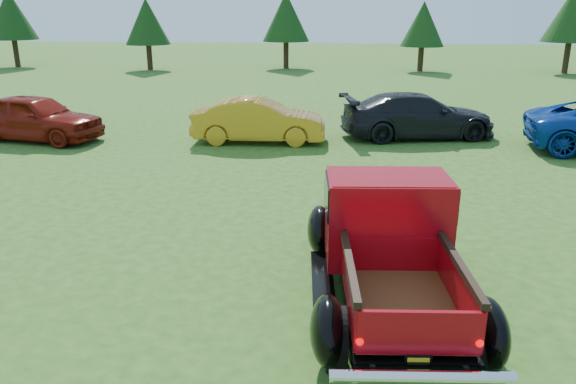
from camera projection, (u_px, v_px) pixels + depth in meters
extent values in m
plane|color=#294D16|center=(273.00, 260.00, 9.29)|extent=(120.00, 120.00, 0.00)
cylinder|color=#332114|center=(16.00, 53.00, 39.44)|extent=(0.36, 0.36, 1.87)
cone|color=black|center=(11.00, 15.00, 38.63)|extent=(3.33, 3.33, 3.33)
cylinder|color=#332114|center=(150.00, 57.00, 37.58)|extent=(0.36, 0.36, 1.66)
cone|color=black|center=(147.00, 21.00, 36.86)|extent=(2.94, 2.94, 2.94)
cylinder|color=#332114|center=(286.00, 55.00, 38.59)|extent=(0.36, 0.36, 1.80)
cone|color=black|center=(286.00, 17.00, 37.81)|extent=(3.20, 3.20, 3.20)
cylinder|color=#332114|center=(421.00, 59.00, 36.83)|extent=(0.36, 0.36, 1.58)
cone|color=black|center=(423.00, 24.00, 36.14)|extent=(2.82, 2.82, 2.82)
cylinder|color=#332114|center=(566.00, 58.00, 35.44)|extent=(0.36, 0.36, 1.94)
cone|color=black|center=(573.00, 13.00, 34.60)|extent=(3.46, 3.46, 3.46)
cylinder|color=black|center=(336.00, 339.00, 6.40)|extent=(0.29, 0.77, 0.76)
cylinder|color=black|center=(478.00, 341.00, 6.37)|extent=(0.29, 0.77, 0.76)
cylinder|color=black|center=(325.00, 236.00, 9.29)|extent=(0.29, 0.77, 0.76)
cylinder|color=black|center=(423.00, 237.00, 9.25)|extent=(0.29, 0.77, 0.76)
cube|color=black|center=(387.00, 274.00, 7.86)|extent=(1.67, 4.55, 0.19)
cube|color=#9B0811|center=(375.00, 210.00, 9.22)|extent=(1.72, 1.54, 0.59)
cube|color=silver|center=(370.00, 196.00, 9.92)|extent=(1.52, 0.17, 0.47)
cube|color=#9B0811|center=(387.00, 218.00, 7.95)|extent=(1.77, 1.22, 1.23)
cube|color=black|center=(388.00, 196.00, 7.85)|extent=(1.80, 1.13, 0.47)
cube|color=#9B0811|center=(389.00, 179.00, 7.77)|extent=(1.69, 1.12, 0.08)
cube|color=brown|center=(402.00, 307.00, 6.68)|extent=(1.42, 1.99, 0.05)
cube|color=#9B0811|center=(349.00, 288.00, 6.62)|extent=(0.19, 1.90, 0.49)
cube|color=#9B0811|center=(458.00, 289.00, 6.59)|extent=(0.19, 1.90, 0.49)
cube|color=#9B0811|center=(391.00, 255.00, 7.51)|extent=(1.28, 0.15, 0.49)
cube|color=#9B0811|center=(420.00, 333.00, 5.70)|extent=(1.28, 0.16, 0.49)
cube|color=black|center=(350.00, 265.00, 6.53)|extent=(0.23, 1.90, 0.09)
cube|color=black|center=(461.00, 266.00, 6.50)|extent=(0.23, 1.90, 0.09)
ellipsoid|color=black|center=(328.00, 330.00, 6.37)|extent=(0.51, 1.04, 0.84)
ellipsoid|color=black|center=(488.00, 332.00, 6.33)|extent=(0.51, 1.04, 0.84)
ellipsoid|color=black|center=(320.00, 230.00, 9.26)|extent=(0.51, 1.04, 0.84)
ellipsoid|color=black|center=(429.00, 231.00, 9.22)|extent=(0.51, 1.04, 0.84)
cube|color=black|center=(323.00, 282.00, 7.87)|extent=(0.46, 2.01, 0.06)
cube|color=black|center=(452.00, 284.00, 7.83)|extent=(0.46, 2.01, 0.06)
cylinder|color=silver|center=(422.00, 377.00, 5.59)|extent=(1.86, 0.29, 0.15)
cube|color=black|center=(418.00, 361.00, 5.76)|extent=(0.29, 0.04, 0.14)
cube|color=gold|center=(418.00, 362.00, 5.75)|extent=(0.23, 0.03, 0.09)
sphere|color=#CC0505|center=(360.00, 342.00, 5.72)|extent=(0.09, 0.09, 0.09)
sphere|color=#CC0505|center=(480.00, 343.00, 5.69)|extent=(0.09, 0.09, 0.09)
imported|color=maroon|center=(35.00, 117.00, 17.51)|extent=(4.49, 2.47, 1.45)
imported|color=orange|center=(259.00, 121.00, 17.28)|extent=(4.13, 1.57, 1.34)
imported|color=black|center=(418.00, 116.00, 17.91)|extent=(5.17, 2.94, 1.41)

